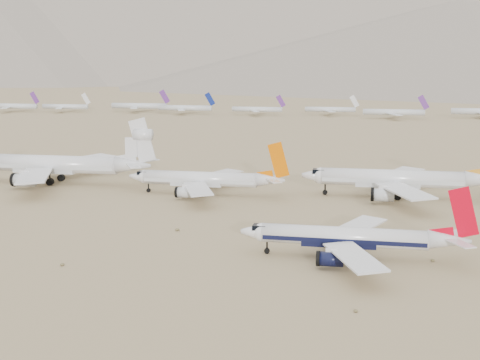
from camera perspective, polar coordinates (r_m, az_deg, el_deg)
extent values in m
plane|color=#8B7650|center=(132.67, 5.55, -6.53)|extent=(7000.00, 7000.00, 0.00)
cylinder|color=silver|center=(131.60, 8.83, -4.78)|extent=(31.98, 3.78, 3.78)
cube|color=black|center=(131.72, 8.83, -4.98)|extent=(31.34, 3.84, 0.85)
sphere|color=silver|center=(133.18, 1.93, -4.48)|extent=(3.78, 3.78, 3.78)
cube|color=black|center=(133.02, 1.69, -4.03)|extent=(2.65, 2.46, 0.94)
cone|color=silver|center=(132.23, 17.45, -4.94)|extent=(7.99, 3.78, 3.78)
cube|color=silver|center=(120.91, 9.74, -6.48)|extent=(12.35, 19.46, 0.59)
cube|color=silver|center=(128.77, 18.31, -5.17)|extent=(5.08, 6.64, 0.23)
cylinder|color=black|center=(124.78, 7.81, -6.72)|extent=(4.44, 2.72, 2.72)
cube|color=silver|center=(142.55, 10.03, -3.92)|extent=(12.35, 19.46, 0.59)
cube|color=silver|center=(135.83, 17.96, -4.36)|extent=(5.08, 6.64, 0.23)
cylinder|color=black|center=(139.87, 8.23, -4.87)|extent=(4.44, 2.72, 2.72)
cube|color=red|center=(131.21, 18.54, -2.63)|extent=(6.06, 0.30, 9.99)
cylinder|color=black|center=(134.05, 2.32, -6.06)|extent=(1.13, 0.47, 1.13)
cylinder|color=black|center=(129.97, 9.32, -6.61)|extent=(1.59, 0.94, 1.59)
cylinder|color=black|center=(135.05, 9.41, -5.97)|extent=(1.59, 0.94, 1.59)
cylinder|color=silver|center=(191.63, 12.83, 0.16)|extent=(39.43, 4.79, 4.79)
cube|color=silver|center=(191.74, 12.82, -0.02)|extent=(38.64, 4.86, 1.08)
sphere|color=silver|center=(192.11, 6.94, 0.37)|extent=(4.79, 4.79, 4.79)
cube|color=black|center=(191.94, 6.74, 0.76)|extent=(3.35, 3.11, 1.20)
cube|color=silver|center=(178.23, 13.89, -0.90)|extent=(15.23, 23.99, 0.74)
cylinder|color=silver|center=(182.54, 12.17, -1.27)|extent=(5.48, 3.45, 3.45)
cube|color=silver|center=(205.57, 13.58, 0.56)|extent=(15.23, 23.99, 0.74)
cylinder|color=silver|center=(201.71, 12.11, -0.18)|extent=(5.48, 3.45, 3.45)
cylinder|color=black|center=(192.89, 7.27, -1.05)|extent=(1.44, 0.60, 1.44)
cylinder|color=black|center=(189.22, 13.29, -1.37)|extent=(2.01, 1.20, 2.01)
cylinder|color=black|center=(195.79, 13.23, -0.99)|extent=(2.01, 1.20, 2.01)
cylinder|color=silver|center=(191.45, -3.45, 0.13)|extent=(33.03, 4.04, 4.04)
cube|color=silver|center=(191.53, -3.45, -0.02)|extent=(32.37, 4.10, 0.91)
sphere|color=silver|center=(196.29, -8.12, 0.29)|extent=(4.04, 4.04, 4.04)
cube|color=black|center=(196.30, -8.29, 0.62)|extent=(2.83, 2.62, 1.01)
cone|color=silver|center=(187.26, 2.60, 0.00)|extent=(8.26, 4.04, 4.04)
cube|color=silver|center=(179.86, -3.61, -0.76)|extent=(12.76, 20.10, 0.62)
cube|color=silver|center=(183.22, 2.91, -0.07)|extent=(5.24, 6.86, 0.24)
cylinder|color=silver|center=(184.65, -4.64, -1.06)|extent=(4.59, 2.91, 2.91)
cube|color=silver|center=(202.09, -1.90, 0.47)|extent=(12.76, 20.10, 0.62)
cube|color=silver|center=(190.65, 3.25, 0.33)|extent=(5.24, 6.86, 0.24)
cylinder|color=silver|center=(200.14, -3.35, -0.17)|extent=(4.59, 2.91, 2.91)
cube|color=#E06200|center=(186.00, 3.31, 1.71)|extent=(6.26, 0.32, 10.32)
cylinder|color=black|center=(196.68, -7.81, -0.88)|extent=(1.21, 0.50, 1.21)
cylinder|color=black|center=(189.12, -3.25, -1.17)|extent=(1.70, 1.01, 1.70)
cylinder|color=black|center=(194.49, -2.83, -0.85)|extent=(1.70, 1.01, 1.70)
cylinder|color=silver|center=(216.94, -15.96, 1.35)|extent=(44.67, 5.35, 5.35)
cube|color=silver|center=(217.04, -15.95, 1.17)|extent=(43.78, 5.43, 1.20)
cone|color=silver|center=(205.71, -9.11, 1.26)|extent=(11.17, 5.35, 5.35)
cube|color=silver|center=(201.80, -17.10, 0.38)|extent=(17.25, 27.19, 0.83)
cube|color=silver|center=(200.10, -9.04, 1.20)|extent=(7.09, 9.27, 0.32)
cylinder|color=silver|center=(209.09, -17.89, -0.01)|extent=(6.20, 3.85, 3.85)
cube|color=silver|center=(229.51, -13.39, 1.69)|extent=(17.25, 27.19, 0.83)
cube|color=silver|center=(209.65, -8.07, 1.64)|extent=(7.09, 9.27, 0.32)
cylinder|color=silver|center=(228.25, -15.21, 0.95)|extent=(6.20, 3.85, 3.85)
cube|color=silver|center=(203.61, -8.35, 3.38)|extent=(8.47, 0.43, 13.95)
cylinder|color=silver|center=(203.31, -8.28, 3.86)|extent=(5.58, 3.47, 3.47)
cylinder|color=black|center=(213.62, -15.90, -0.15)|extent=(2.25, 1.34, 2.25)
cylinder|color=black|center=(220.19, -15.02, 0.19)|extent=(2.25, 1.34, 2.25)
cylinder|color=silver|center=(527.20, -18.82, 5.99)|extent=(38.19, 3.77, 3.77)
cube|color=#5D2A80|center=(518.04, -17.13, 6.73)|extent=(7.61, 0.38, 9.58)
cube|color=silver|center=(518.74, -19.36, 5.84)|extent=(10.06, 17.58, 0.38)
cube|color=silver|center=(535.79, -18.28, 6.02)|extent=(10.06, 17.58, 0.38)
cylinder|color=silver|center=(512.92, -14.70, 6.08)|extent=(35.42, 3.50, 3.50)
cube|color=silver|center=(505.47, -13.02, 6.77)|extent=(7.05, 0.35, 8.88)
cube|color=silver|center=(504.76, -15.16, 5.94)|extent=(9.33, 16.31, 0.35)
cube|color=silver|center=(521.19, -14.26, 6.11)|extent=(9.33, 16.31, 0.35)
cylinder|color=silver|center=(504.09, -8.60, 6.27)|extent=(42.18, 4.17, 4.17)
cube|color=#5D2A80|center=(497.24, -6.46, 7.08)|extent=(8.40, 0.42, 10.58)
cube|color=silver|center=(493.91, -9.04, 6.11)|extent=(11.11, 19.42, 0.42)
cube|color=silver|center=(514.38, -8.19, 6.29)|extent=(11.11, 19.42, 0.42)
cylinder|color=silver|center=(480.93, -4.72, 6.15)|extent=(39.06, 3.86, 3.86)
cube|color=navy|center=(475.74, -2.58, 6.92)|extent=(7.78, 0.39, 9.80)
cube|color=silver|center=(471.29, -5.06, 5.99)|extent=(10.29, 17.98, 0.39)
cube|color=silver|center=(490.66, -4.39, 6.17)|extent=(10.29, 17.98, 0.39)
cylinder|color=silver|center=(468.75, 1.47, 6.05)|extent=(35.30, 3.49, 3.49)
cube|color=#5D2A80|center=(465.78, 3.50, 6.74)|extent=(7.03, 0.35, 8.85)
cube|color=silver|center=(459.81, 1.27, 5.91)|extent=(9.30, 16.25, 0.35)
cube|color=silver|center=(477.76, 1.66, 6.07)|extent=(9.30, 16.25, 0.35)
cylinder|color=silver|center=(471.85, 7.71, 5.99)|extent=(35.02, 3.46, 3.46)
cube|color=silver|center=(470.68, 9.74, 6.64)|extent=(6.97, 0.35, 8.78)
cube|color=silver|center=(462.87, 7.63, 5.85)|extent=(9.23, 16.12, 0.35)
cube|color=silver|center=(480.91, 7.78, 6.01)|extent=(9.23, 16.12, 0.35)
cylinder|color=silver|center=(451.43, 12.98, 5.67)|extent=(39.72, 3.92, 3.92)
cube|color=#5D2A80|center=(451.86, 15.39, 6.41)|extent=(7.91, 0.39, 9.96)
cube|color=silver|center=(441.23, 13.01, 5.49)|extent=(10.46, 18.28, 0.39)
cube|color=silver|center=(461.72, 12.94, 5.69)|extent=(10.46, 18.28, 0.39)
cone|color=slate|center=(1875.34, -14.68, 13.31)|extent=(1800.00, 1800.00, 300.00)
cone|color=slate|center=(1619.42, 18.52, 12.60)|extent=(1824.00, 1824.00, 240.00)
cone|color=slate|center=(1418.45, -19.03, 10.04)|extent=(855.00, 855.00, 95.00)
cone|color=slate|center=(1234.54, 18.17, 11.20)|extent=(1260.00, 1260.00, 140.00)
ellipsoid|color=brown|center=(130.72, -14.93, -6.98)|extent=(0.84, 0.84, 0.46)
ellipsoid|color=brown|center=(152.03, -5.37, -4.24)|extent=(0.98, 0.98, 0.54)
ellipsoid|color=brown|center=(105.79, 9.84, -10.94)|extent=(0.70, 0.70, 0.39)
ellipsoid|color=brown|center=(134.06, 16.12, -6.61)|extent=(0.84, 0.84, 0.46)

